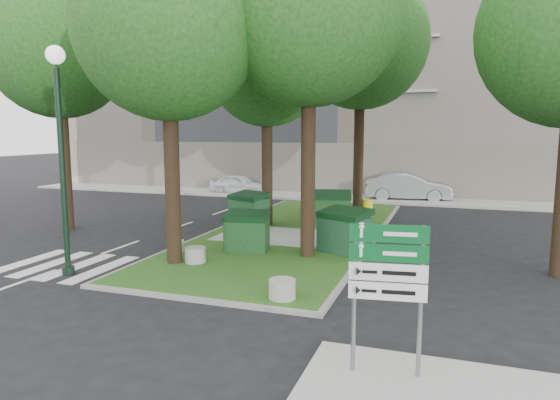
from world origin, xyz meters
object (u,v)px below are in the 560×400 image
at_px(bollard_mid, 195,255).
at_px(car_silver, 408,187).
at_px(bollard_left, 176,246).
at_px(dumpster_a, 249,209).
at_px(street_lamp, 60,134).
at_px(dumpster_c, 332,209).
at_px(directional_sign, 388,276).
at_px(tree_median_near_left, 171,8).
at_px(tree_median_far, 364,28).
at_px(tree_street_left, 60,34).
at_px(litter_bin, 368,208).
at_px(bollard_right, 282,289).
at_px(dumpster_b, 247,232).
at_px(tree_median_mid, 269,54).
at_px(dumpster_d, 345,231).
at_px(car_white, 239,184).

distance_m(bollard_mid, car_silver, 16.98).
relative_size(bollard_left, car_silver, 0.11).
height_order(dumpster_a, street_lamp, street_lamp).
relative_size(dumpster_c, directional_sign, 0.72).
height_order(dumpster_c, directional_sign, directional_sign).
relative_size(tree_median_near_left, bollard_left, 19.98).
relative_size(tree_median_far, dumpster_c, 6.87).
bearing_deg(tree_street_left, dumpster_c, 20.11).
bearing_deg(litter_bin, dumpster_a, -141.01).
relative_size(dumpster_a, bollard_right, 2.85).
distance_m(dumpster_c, litter_bin, 2.57).
bearing_deg(dumpster_c, dumpster_a, -173.41).
xyz_separation_m(dumpster_b, car_silver, (3.87, 14.46, 0.05)).
xyz_separation_m(tree_median_near_left, bollard_mid, (0.50, 0.13, -6.97)).
height_order(tree_median_mid, car_silver, tree_median_mid).
xyz_separation_m(dumpster_a, dumpster_d, (4.64, -3.25, 0.02)).
bearing_deg(bollard_right, tree_median_far, 91.21).
distance_m(dumpster_b, directional_sign, 8.74).
distance_m(bollard_right, car_white, 20.13).
distance_m(tree_street_left, dumpster_b, 10.96).
xyz_separation_m(bollard_mid, car_silver, (4.75, 16.30, 0.44)).
bearing_deg(tree_median_far, dumpster_d, -84.00).
relative_size(tree_median_near_left, litter_bin, 13.09).
height_order(dumpster_a, bollard_left, dumpster_a).
relative_size(tree_median_near_left, tree_street_left, 0.96).
relative_size(tree_median_far, tree_street_left, 1.08).
distance_m(car_white, car_silver, 10.29).
bearing_deg(street_lamp, bollard_left, 57.68).
relative_size(bollard_right, car_silver, 0.13).
bearing_deg(car_white, directional_sign, -149.51).
xyz_separation_m(tree_median_mid, dumpster_c, (2.47, 0.65, -6.18)).
bearing_deg(car_silver, dumpster_d, 169.32).
bearing_deg(car_silver, dumpster_a, 145.16).
bearing_deg(directional_sign, tree_street_left, 140.40).
xyz_separation_m(dumpster_d, car_white, (-9.44, 13.22, -0.18)).
height_order(tree_median_far, bollard_right, tree_median_far).
relative_size(dumpster_b, bollard_left, 2.94).
distance_m(tree_street_left, directional_sign, 17.10).
xyz_separation_m(tree_median_near_left, tree_median_far, (3.70, 9.50, 1.00)).
xyz_separation_m(dumpster_b, dumpster_c, (1.60, 5.18, 0.06)).
xyz_separation_m(dumpster_b, bollard_left, (-2.06, -0.95, -0.43)).
height_order(tree_median_mid, dumpster_d, tree_median_mid).
bearing_deg(tree_median_near_left, dumpster_c, 67.42).
bearing_deg(tree_street_left, tree_median_mid, 21.80).
xyz_separation_m(dumpster_c, street_lamp, (-5.43, -8.92, 3.09)).
bearing_deg(tree_median_near_left, tree_median_mid, 85.60).
bearing_deg(bollard_mid, bollard_right, -32.46).
height_order(directional_sign, car_white, directional_sign).
height_order(tree_median_near_left, tree_street_left, tree_street_left).
bearing_deg(dumpster_a, directional_sign, -34.18).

